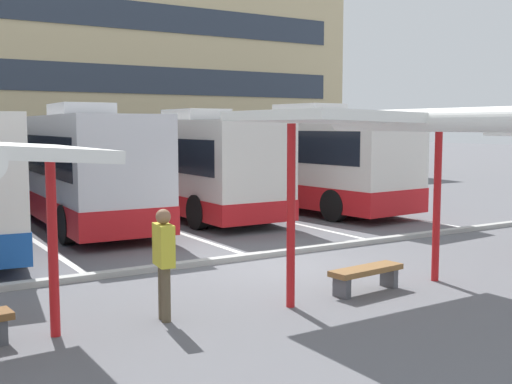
% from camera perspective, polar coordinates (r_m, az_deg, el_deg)
% --- Properties ---
extents(ground_plane, '(160.00, 160.00, 0.00)m').
position_cam_1_polar(ground_plane, '(13.47, 2.53, -6.75)').
color(ground_plane, slate).
extents(coach_bus_1, '(2.88, 11.47, 3.60)m').
position_cam_1_polar(coach_bus_1, '(20.75, -16.19, 2.14)').
color(coach_bus_1, silver).
rests_on(coach_bus_1, ground).
extents(coach_bus_2, '(2.55, 10.57, 3.48)m').
position_cam_1_polar(coach_bus_2, '(21.99, -6.88, 2.42)').
color(coach_bus_2, silver).
rests_on(coach_bus_2, ground).
extents(coach_bus_3, '(3.54, 11.25, 3.70)m').
position_cam_1_polar(coach_bus_3, '(23.49, 2.50, 2.91)').
color(coach_bus_3, silver).
rests_on(coach_bus_3, ground).
extents(lane_stripe_1, '(0.16, 14.00, 0.01)m').
position_cam_1_polar(lane_stripe_1, '(19.93, -20.75, -2.98)').
color(lane_stripe_1, white).
rests_on(lane_stripe_1, ground).
extents(lane_stripe_2, '(0.16, 14.00, 0.01)m').
position_cam_1_polar(lane_stripe_2, '(20.94, -10.76, -2.28)').
color(lane_stripe_2, white).
rests_on(lane_stripe_2, ground).
extents(lane_stripe_3, '(0.16, 14.00, 0.01)m').
position_cam_1_polar(lane_stripe_3, '(22.52, -1.93, -1.61)').
color(lane_stripe_3, white).
rests_on(lane_stripe_3, ground).
extents(lane_stripe_4, '(0.16, 14.00, 0.01)m').
position_cam_1_polar(lane_stripe_4, '(24.57, 5.57, -1.01)').
color(lane_stripe_4, white).
rests_on(lane_stripe_4, ground).
extents(waiting_shelter_1, '(4.37, 4.90, 3.22)m').
position_cam_1_polar(waiting_shelter_1, '(11.09, 11.17, 6.03)').
color(waiting_shelter_1, red).
rests_on(waiting_shelter_1, ground).
extents(bench_1, '(1.55, 0.57, 0.45)m').
position_cam_1_polar(bench_1, '(11.64, 9.79, -7.18)').
color(bench_1, brown).
rests_on(bench_1, ground).
extents(platform_kerb, '(44.00, 0.24, 0.12)m').
position_cam_1_polar(platform_kerb, '(14.38, -0.01, -5.69)').
color(platform_kerb, '#ADADA8').
rests_on(platform_kerb, ground).
extents(waiting_passenger_0, '(0.28, 0.52, 1.71)m').
position_cam_1_polar(waiting_passenger_0, '(9.79, -8.21, -5.67)').
color(waiting_passenger_0, brown).
rests_on(waiting_passenger_0, ground).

